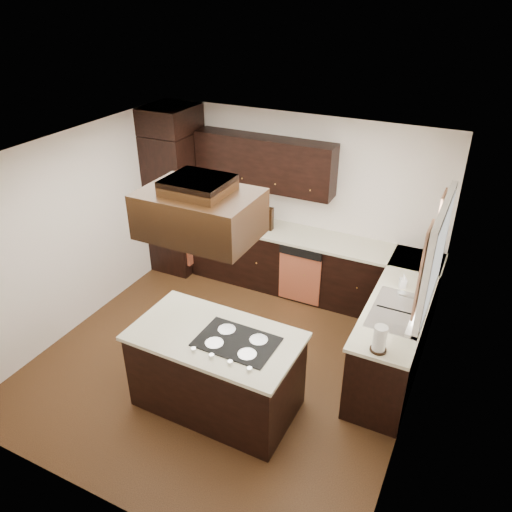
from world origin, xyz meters
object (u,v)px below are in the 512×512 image
object	(u,v)px
range_hood	(200,214)
spice_rack	(260,217)
oven_column	(177,203)
island	(217,372)

from	to	relation	value
range_hood	spice_rack	distance (m)	2.58
range_hood	oven_column	bearing A→B (deg)	129.74
oven_column	island	distance (m)	3.18
spice_rack	range_hood	bearing A→B (deg)	-81.43
oven_column	range_hood	bearing A→B (deg)	-50.26
island	range_hood	size ratio (longest dim) A/B	1.56
oven_column	spice_rack	size ratio (longest dim) A/B	5.45
oven_column	range_hood	distance (m)	3.13
oven_column	island	world-z (taller)	oven_column
oven_column	range_hood	size ratio (longest dim) A/B	2.02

